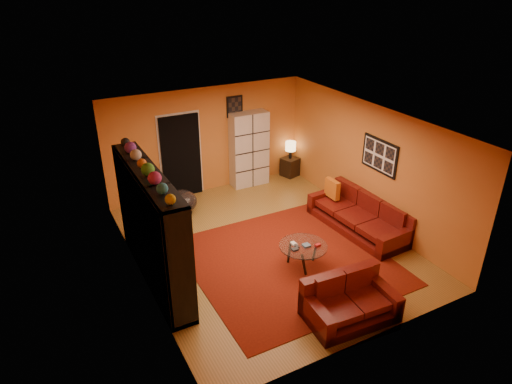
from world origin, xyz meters
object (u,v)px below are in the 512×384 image
side_table (290,167)px  table_lamp (291,147)px  storage_cabinet (249,149)px  sofa (362,216)px  coffee_table (303,248)px  bowl_chair (182,202)px  loveseat (348,301)px  entertainment_unit (152,227)px  tv (154,228)px

side_table → table_lamp: 0.58m
storage_cabinet → side_table: 1.40m
sofa → storage_cabinet: (-1.10, 3.15, 0.67)m
storage_cabinet → table_lamp: size_ratio=4.12×
coffee_table → bowl_chair: bearing=113.4°
loveseat → storage_cabinet: storage_cabinet is taller
side_table → table_lamp: (0.00, 0.00, 0.58)m
sofa → table_lamp: size_ratio=5.19×
loveseat → coffee_table: 1.48m
sofa → loveseat: (-2.00, -2.07, 0.00)m
entertainment_unit → loveseat: (2.41, -2.42, -0.76)m
bowl_chair → side_table: 3.38m
bowl_chair → tv: bearing=-120.5°
loveseat → table_lamp: table_lamp is taller
side_table → coffee_table: bearing=-118.5°
sofa → bowl_chair: size_ratio=3.46×
coffee_table → side_table: bearing=61.5°
tv → sofa: size_ratio=0.38×
tv → loveseat: bearing=-136.5°
bowl_chair → entertainment_unit: bearing=-120.6°
loveseat → side_table: (2.11, 5.17, -0.04)m
coffee_table → storage_cabinet: bearing=78.0°
sofa → side_table: sofa is taller
loveseat → coffee_table: bearing=-0.2°
entertainment_unit → loveseat: size_ratio=2.02×
coffee_table → sofa: bearing=17.6°
loveseat → coffee_table: loveseat is taller
loveseat → storage_cabinet: (0.90, 5.22, 0.67)m
coffee_table → storage_cabinet: (0.80, 3.75, 0.55)m
tv → table_lamp: (4.47, 2.68, -0.16)m
entertainment_unit → side_table: (4.53, 2.75, -0.80)m
entertainment_unit → storage_cabinet: 4.34m
sofa → coffee_table: sofa is taller
loveseat → coffee_table: size_ratio=1.66×
tv → sofa: tv is taller
entertainment_unit → table_lamp: (4.53, 2.75, -0.22)m
entertainment_unit → coffee_table: size_ratio=3.35×
storage_cabinet → table_lamp: (1.21, -0.05, -0.13)m
bowl_chair → table_lamp: bearing=11.8°
sofa → storage_cabinet: 3.40m
tv → bowl_chair: (1.17, 1.98, -0.68)m
tv → sofa: 4.44m
entertainment_unit → sofa: bearing=-4.5°
tv → loveseat: tv is taller
coffee_table → table_lamp: bearing=61.5°
storage_cabinet → tv: bearing=-139.6°
loveseat → tv: bearing=47.3°
entertainment_unit → sofa: 4.50m
loveseat → storage_cabinet: bearing=-5.9°
entertainment_unit → coffee_table: (2.52, -0.95, -0.64)m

